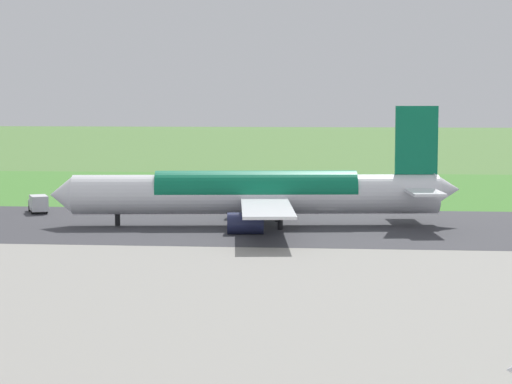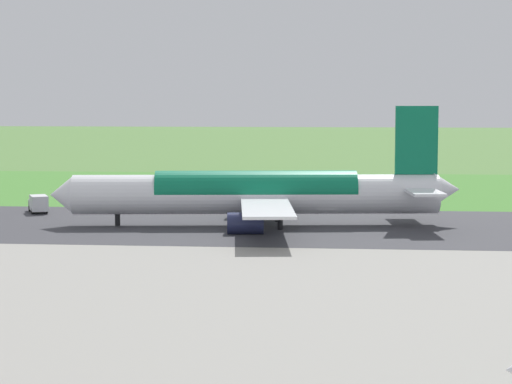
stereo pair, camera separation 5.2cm
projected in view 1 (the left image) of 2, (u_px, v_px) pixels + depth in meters
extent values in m
plane|color=#547F3D|center=(329.00, 227.00, 126.96)|extent=(800.00, 800.00, 0.00)
cube|color=#38383D|center=(329.00, 227.00, 126.96)|extent=(600.00, 36.92, 0.06)
cube|color=#478534|center=(334.00, 191.00, 173.40)|extent=(600.00, 80.00, 0.04)
cylinder|color=white|center=(256.00, 194.00, 127.43)|extent=(48.28, 10.76, 5.20)
cone|color=white|center=(62.00, 195.00, 126.84)|extent=(3.56, 5.26, 4.94)
cone|color=white|center=(446.00, 189.00, 127.96)|extent=(3.99, 4.80, 4.42)
cube|color=#0C724C|center=(416.00, 140.00, 127.22)|extent=(5.62, 1.15, 9.00)
cube|color=white|center=(424.00, 192.00, 122.37)|extent=(5.02, 9.40, 0.36)
cube|color=white|center=(408.00, 184.00, 133.32)|extent=(5.02, 9.40, 0.36)
cube|color=white|center=(266.00, 207.00, 116.55)|extent=(8.52, 22.55, 0.35)
cube|color=white|center=(261.00, 189.00, 138.44)|extent=(8.52, 22.55, 0.35)
cylinder|color=#23284C|center=(245.00, 223.00, 120.22)|extent=(4.80, 3.31, 2.80)
cylinder|color=#23284C|center=(244.00, 209.00, 135.15)|extent=(4.80, 3.31, 2.80)
cylinder|color=black|center=(117.00, 213.00, 127.26)|extent=(0.70, 0.70, 3.42)
cylinder|color=black|center=(280.00, 217.00, 123.77)|extent=(0.70, 0.70, 3.42)
cylinder|color=black|center=(277.00, 209.00, 131.73)|extent=(0.70, 0.70, 3.42)
cylinder|color=#0C724C|center=(256.00, 190.00, 127.38)|extent=(26.83, 8.27, 5.23)
cube|color=gray|center=(37.00, 204.00, 143.62)|extent=(2.92, 2.92, 1.30)
cube|color=silver|center=(39.00, 203.00, 140.95)|extent=(3.69, 4.42, 2.20)
cylinder|color=black|center=(30.00, 209.00, 143.35)|extent=(0.65, 0.94, 0.90)
cylinder|color=black|center=(43.00, 208.00, 144.02)|extent=(0.65, 0.94, 0.90)
cylinder|color=black|center=(32.00, 211.00, 140.16)|extent=(0.65, 0.94, 0.90)
cylinder|color=black|center=(46.00, 211.00, 140.83)|extent=(0.65, 0.94, 0.90)
cylinder|color=slate|center=(216.00, 184.00, 179.59)|extent=(0.10, 0.10, 1.62)
cube|color=red|center=(216.00, 178.00, 179.50)|extent=(0.60, 0.04, 0.60)
cone|color=orange|center=(176.00, 189.00, 174.66)|extent=(0.40, 0.40, 0.55)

